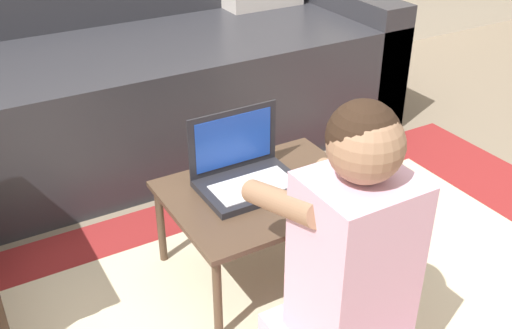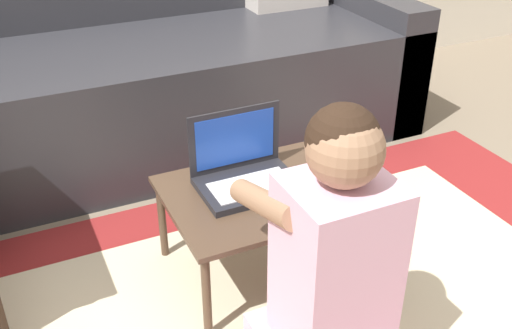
% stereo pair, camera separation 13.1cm
% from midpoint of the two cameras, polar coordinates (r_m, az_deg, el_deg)
% --- Properties ---
extents(ground_plane, '(16.00, 16.00, 0.00)m').
position_cam_midpoint_polar(ground_plane, '(1.92, 2.06, -9.39)').
color(ground_plane, '#7F705B').
extents(area_rug, '(2.39, 1.46, 0.01)m').
position_cam_midpoint_polar(area_rug, '(1.74, 6.41, -14.29)').
color(area_rug, maroon).
rests_on(area_rug, ground_plane).
extents(couch, '(1.97, 0.86, 0.83)m').
position_cam_midpoint_polar(couch, '(2.58, -6.24, 8.80)').
color(couch, '#2D2D33').
rests_on(couch, ground_plane).
extents(laptop_desk, '(0.56, 0.43, 0.29)m').
position_cam_midpoint_polar(laptop_desk, '(1.74, 2.95, -3.30)').
color(laptop_desk, '#4C3828').
rests_on(laptop_desk, ground_plane).
extents(laptop, '(0.29, 0.20, 0.21)m').
position_cam_midpoint_polar(laptop, '(1.72, 1.17, -0.96)').
color(laptop, '#232328').
rests_on(laptop, laptop_desk).
extents(computer_mouse, '(0.08, 0.10, 0.04)m').
position_cam_midpoint_polar(computer_mouse, '(1.75, 9.36, -1.57)').
color(computer_mouse, black).
rests_on(computer_mouse, laptop_desk).
extents(person_seated, '(0.30, 0.43, 0.76)m').
position_cam_midpoint_polar(person_seated, '(1.36, 10.05, -11.26)').
color(person_seated, '#E5B2CC').
rests_on(person_seated, ground_plane).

